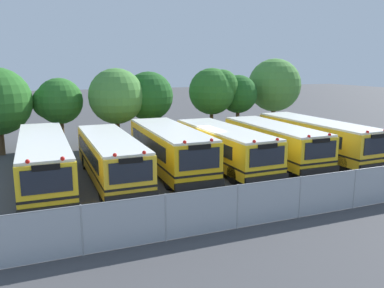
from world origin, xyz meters
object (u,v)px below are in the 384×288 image
at_px(school_bus_3, 224,146).
at_px(tree_2, 115,97).
at_px(school_bus_4, 274,141).
at_px(school_bus_1, 111,156).
at_px(tree_5, 238,94).
at_px(school_bus_0, 44,159).
at_px(tree_6, 273,84).
at_px(school_bus_5, 316,137).
at_px(tree_3, 147,96).
at_px(school_bus_2, 170,148).
at_px(tree_1, 57,102).
at_px(traffic_cone, 61,230).
at_px(tree_4, 214,90).

distance_m(school_bus_3, tree_2, 9.88).
height_order(school_bus_3, school_bus_4, school_bus_3).
height_order(school_bus_1, tree_5, tree_5).
xyz_separation_m(school_bus_0, tree_6, (20.45, 9.76, 3.00)).
xyz_separation_m(school_bus_5, tree_3, (-9.41, 8.56, 2.39)).
bearing_deg(tree_2, school_bus_5, -33.65).
xyz_separation_m(school_bus_2, tree_3, (1.08, 8.41, 2.34)).
bearing_deg(school_bus_5, school_bus_1, -0.28).
distance_m(school_bus_0, school_bus_4, 14.02).
bearing_deg(tree_3, tree_6, 6.23).
bearing_deg(school_bus_2, tree_1, -57.22).
bearing_deg(traffic_cone, tree_2, 71.13).
bearing_deg(tree_6, school_bus_5, -106.91).
xyz_separation_m(tree_1, tree_4, (12.46, -0.57, 0.57)).
distance_m(school_bus_1, school_bus_5, 14.03).
xyz_separation_m(school_bus_0, tree_4, (13.82, 8.48, 2.73)).
xyz_separation_m(school_bus_1, traffic_cone, (-3.16, -6.71, -1.03)).
relative_size(tree_4, tree_6, 0.88).
xyz_separation_m(tree_5, traffic_cone, (-15.95, -15.90, -3.44)).
bearing_deg(traffic_cone, school_bus_5, 22.15).
relative_size(school_bus_2, tree_3, 1.66).
bearing_deg(tree_4, tree_5, 6.50).
relative_size(school_bus_4, tree_4, 1.56).
height_order(school_bus_2, tree_6, tree_6).
height_order(school_bus_1, tree_1, tree_1).
bearing_deg(tree_6, traffic_cone, -140.06).
bearing_deg(school_bus_1, school_bus_3, -178.74).
height_order(school_bus_4, tree_2, tree_2).
distance_m(school_bus_5, tree_3, 12.94).
height_order(school_bus_1, school_bus_4, school_bus_4).
distance_m(tree_1, tree_3, 6.70).
height_order(school_bus_0, school_bus_3, school_bus_0).
height_order(school_bus_4, tree_1, tree_1).
relative_size(school_bus_0, tree_5, 2.10).
distance_m(tree_1, tree_2, 4.20).
distance_m(school_bus_4, tree_5, 9.51).
relative_size(school_bus_1, school_bus_4, 1.04).
xyz_separation_m(school_bus_1, tree_2, (1.98, 8.31, 2.50)).
distance_m(tree_2, traffic_cone, 16.26).
bearing_deg(tree_6, school_bus_2, -144.11).
height_order(school_bus_3, tree_1, tree_1).
xyz_separation_m(school_bus_4, school_bus_5, (3.42, 0.04, 0.05)).
distance_m(school_bus_3, school_bus_5, 7.09).
bearing_deg(tree_1, tree_5, -1.17).
bearing_deg(school_bus_5, tree_2, -35.11).
xyz_separation_m(school_bus_1, tree_4, (10.42, 8.92, 2.79)).
xyz_separation_m(school_bus_0, school_bus_3, (10.34, -0.31, -0.04)).
bearing_deg(tree_5, traffic_cone, -135.09).
relative_size(tree_2, tree_3, 1.05).
distance_m(tree_3, tree_6, 12.51).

